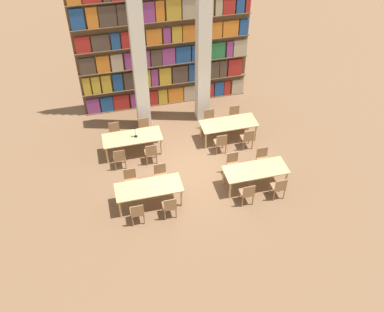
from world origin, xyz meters
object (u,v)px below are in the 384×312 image
(chair_2, at_px, (170,206))
(chair_15, at_px, (235,116))
(desk_lamp_0, at_px, (135,130))
(chair_14, at_px, (247,138))
(chair_9, at_px, (115,133))
(chair_5, at_px, (233,164))
(chair_0, at_px, (137,212))
(chair_12, at_px, (221,142))
(chair_6, at_px, (279,187))
(chair_11, at_px, (144,129))
(reading_table_1, at_px, (256,171))
(chair_4, at_px, (247,193))
(pillar_center, at_px, (203,50))
(chair_8, at_px, (119,157))
(reading_table_0, at_px, (149,189))
(pillar_left, at_px, (139,58))
(reading_table_2, at_px, (132,138))
(chair_10, at_px, (151,152))
(chair_13, at_px, (210,120))
(chair_3, at_px, (161,175))
(chair_1, at_px, (131,180))
(chair_7, at_px, (263,159))
(reading_table_3, at_px, (229,125))

(chair_2, bearing_deg, chair_15, 49.20)
(desk_lamp_0, xyz_separation_m, chair_14, (4.04, -0.76, -0.56))
(chair_9, bearing_deg, chair_5, 144.09)
(chair_0, xyz_separation_m, chair_15, (4.52, 4.06, 0.00))
(chair_12, bearing_deg, chair_6, -66.48)
(chair_11, bearing_deg, reading_table_1, 132.74)
(chair_4, distance_m, chair_12, 2.68)
(chair_0, height_order, chair_15, same)
(pillar_center, relative_size, chair_8, 6.78)
(chair_11, xyz_separation_m, desk_lamp_0, (-0.41, -0.74, 0.56))
(reading_table_0, bearing_deg, chair_12, 32.52)
(pillar_left, distance_m, chair_6, 6.69)
(chair_0, bearing_deg, chair_9, 93.09)
(reading_table_1, xyz_separation_m, chair_6, (0.56, -0.72, -0.18))
(reading_table_2, xyz_separation_m, desk_lamp_0, (0.13, -0.02, 0.37))
(chair_5, xyz_separation_m, chair_14, (0.97, 1.24, 0.00))
(reading_table_2, bearing_deg, chair_10, -52.78)
(chair_6, xyz_separation_m, desk_lamp_0, (-4.16, 3.44, 0.56))
(chair_2, distance_m, chair_11, 4.12)
(chair_10, relative_size, chair_14, 1.00)
(pillar_center, xyz_separation_m, chair_2, (-2.40, -4.97, -2.52))
(desk_lamp_0, distance_m, chair_13, 3.12)
(chair_4, bearing_deg, chair_15, 76.80)
(chair_0, bearing_deg, pillar_center, 55.51)
(chair_6, distance_m, chair_13, 4.28)
(chair_3, height_order, chair_13, same)
(chair_8, distance_m, chair_13, 3.95)
(reading_table_2, distance_m, chair_14, 4.25)
(chair_14, bearing_deg, chair_13, 125.85)
(chair_1, relative_size, chair_4, 1.00)
(chair_5, height_order, reading_table_2, chair_5)
(chair_1, distance_m, chair_2, 1.76)
(chair_4, bearing_deg, chair_9, 132.15)
(chair_0, relative_size, chair_11, 1.00)
(pillar_center, xyz_separation_m, desk_lamp_0, (-2.93, -1.59, -1.96))
(pillar_center, relative_size, chair_7, 6.78)
(reading_table_3, height_order, chair_14, chair_14)
(chair_10, bearing_deg, chair_4, -45.84)
(chair_3, height_order, chair_11, same)
(chair_6, bearing_deg, chair_9, 139.39)
(chair_2, distance_m, chair_6, 3.63)
(reading_table_1, bearing_deg, chair_0, -170.77)
(chair_15, bearing_deg, chair_0, 41.92)
(pillar_left, relative_size, chair_2, 6.78)
(pillar_left, xyz_separation_m, chair_10, (-0.13, -2.29, -2.52))
(chair_10, xyz_separation_m, chair_13, (2.58, 1.38, 0.00))
(chair_0, relative_size, chair_2, 1.00)
(chair_7, relative_size, chair_11, 1.00)
(chair_2, relative_size, chair_12, 1.00)
(reading_table_0, bearing_deg, chair_14, 25.31)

